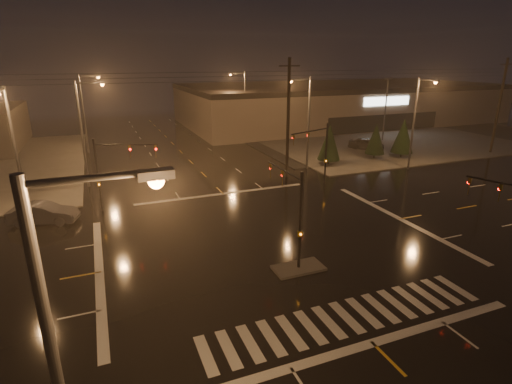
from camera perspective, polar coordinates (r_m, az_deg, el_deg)
ground at (r=27.42m, az=2.18°, el=-7.13°), size 140.00×140.00×0.00m
sidewalk_ne at (r=67.18m, az=15.45°, el=7.72°), size 36.00×36.00×0.12m
median_island at (r=24.21m, az=6.09°, el=-10.74°), size 3.00×1.60×0.15m
crosswalk at (r=20.66m, az=12.81°, el=-17.02°), size 15.00×2.60×0.01m
stop_bar_near at (r=19.41m, az=16.31°, el=-19.99°), size 16.00×0.50×0.01m
stop_bar_far at (r=37.00m, az=-4.74°, el=-0.24°), size 16.00×0.50×0.01m
parking_lot at (r=68.80m, az=19.81°, el=7.52°), size 50.00×24.00×0.08m
retail_building at (r=82.46m, az=11.78°, el=12.54°), size 60.20×28.30×7.20m
signal_mast_median at (r=23.41m, az=5.34°, el=-1.83°), size 0.25×4.59×6.00m
signal_mast_ne at (r=38.98m, az=9.04°, el=6.33°), size 4.84×1.86×6.00m
signal_mast_nw at (r=33.67m, az=-20.10°, el=3.50°), size 4.84×1.86×6.00m
streetlight_0 at (r=9.73m, az=-24.69°, el=-21.93°), size 2.77×0.32×10.00m
streetlight_1 at (r=41.02m, az=-23.29°, el=8.53°), size 2.77×0.32×10.00m
streetlight_2 at (r=56.89m, az=-23.18°, el=10.94°), size 2.77×0.32×10.00m
streetlight_3 at (r=44.47m, az=7.19°, el=10.54°), size 2.77×0.32×10.00m
streetlight_4 at (r=62.61m, az=-1.85°, el=12.94°), size 2.77×0.32×10.00m
streetlight_5 at (r=34.77m, az=-31.31°, el=5.79°), size 0.32×2.77×10.00m
streetlight_6 at (r=46.99m, az=21.94°, el=9.79°), size 0.32×2.77×10.00m
utility_pole_1 at (r=41.21m, az=4.61°, el=10.46°), size 2.20×0.32×12.00m
utility_pole_2 at (r=60.72m, az=31.40°, el=10.45°), size 2.20×0.32×12.00m
conifer_0 at (r=47.05m, az=10.46°, el=7.01°), size 2.60×2.60×4.76m
conifer_1 at (r=51.49m, az=16.73°, el=7.31°), size 2.37×2.37×4.41m
conifer_2 at (r=53.11m, az=20.28°, el=7.56°), size 2.70×2.70×4.92m
car_parked at (r=56.84m, az=15.50°, el=6.62°), size 4.45×4.91×1.62m
car_crossing at (r=34.08m, az=-28.11°, el=-2.70°), size 5.16×2.99×1.61m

